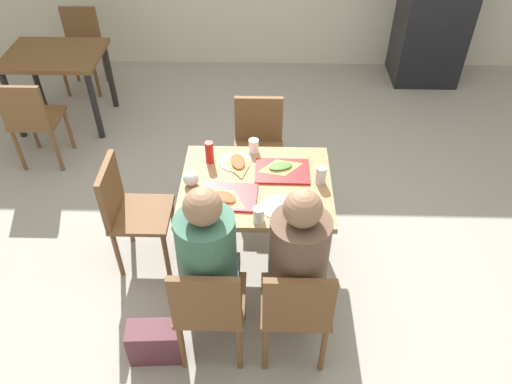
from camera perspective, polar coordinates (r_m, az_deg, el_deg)
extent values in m
cube|color=#9E998E|center=(3.76, 0.00, -7.76)|extent=(10.00, 10.00, 0.02)
cube|color=#9E7247|center=(3.24, 0.00, 0.72)|extent=(0.98, 0.81, 0.04)
cylinder|color=black|center=(3.29, -7.75, -7.98)|extent=(0.06, 0.06, 0.70)
cylinder|color=black|center=(3.28, 7.49, -8.27)|extent=(0.06, 0.06, 0.70)
cylinder|color=black|center=(3.77, -6.43, -0.04)|extent=(0.06, 0.06, 0.70)
cylinder|color=black|center=(3.76, 6.72, -0.25)|extent=(0.06, 0.06, 0.70)
cube|color=brown|center=(2.98, -5.18, -12.20)|extent=(0.40, 0.40, 0.03)
cube|color=brown|center=(2.70, -5.82, -12.56)|extent=(0.38, 0.04, 0.40)
cylinder|color=brown|center=(3.28, -7.68, -12.06)|extent=(0.04, 0.04, 0.43)
cylinder|color=brown|center=(3.25, -1.60, -12.28)|extent=(0.04, 0.04, 0.43)
cylinder|color=brown|center=(3.09, -8.50, -17.11)|extent=(0.04, 0.04, 0.43)
cylinder|color=brown|center=(3.06, -1.91, -17.41)|extent=(0.04, 0.04, 0.43)
cube|color=brown|center=(2.97, 4.52, -12.40)|extent=(0.40, 0.40, 0.03)
cube|color=brown|center=(2.69, 4.90, -12.79)|extent=(0.38, 0.04, 0.40)
cylinder|color=brown|center=(3.25, 1.13, -12.34)|extent=(0.04, 0.04, 0.43)
cylinder|color=brown|center=(3.27, 7.25, -12.36)|extent=(0.04, 0.04, 0.43)
cylinder|color=brown|center=(3.06, 1.06, -17.48)|extent=(0.04, 0.04, 0.43)
cylinder|color=brown|center=(3.08, 7.71, -17.47)|extent=(0.04, 0.04, 0.43)
cube|color=brown|center=(3.96, 0.25, 4.30)|extent=(0.40, 0.40, 0.03)
cube|color=brown|center=(3.99, 0.32, 8.33)|extent=(0.38, 0.04, 0.40)
cylinder|color=brown|center=(3.98, 2.64, 0.15)|extent=(0.04, 0.04, 0.43)
cylinder|color=brown|center=(3.98, -2.26, 0.23)|extent=(0.04, 0.04, 0.43)
cylinder|color=brown|center=(4.24, 2.59, 3.18)|extent=(0.04, 0.04, 0.43)
cylinder|color=brown|center=(4.24, -2.01, 3.25)|extent=(0.04, 0.04, 0.43)
cube|color=brown|center=(3.53, -12.96, -2.52)|extent=(0.40, 0.40, 0.03)
cube|color=brown|center=(3.44, -16.41, 0.15)|extent=(0.04, 0.38, 0.40)
cylinder|color=brown|center=(3.77, -9.44, -3.30)|extent=(0.04, 0.04, 0.43)
cylinder|color=brown|center=(3.54, -10.25, -7.17)|extent=(0.04, 0.04, 0.43)
cylinder|color=brown|center=(3.85, -14.43, -3.15)|extent=(0.04, 0.04, 0.43)
cylinder|color=brown|center=(3.62, -15.57, -6.92)|extent=(0.04, 0.04, 0.43)
cylinder|color=#383842|center=(3.29, -5.99, -11.14)|extent=(0.10, 0.10, 0.46)
cylinder|color=#383842|center=(3.28, -3.16, -11.24)|extent=(0.10, 0.10, 0.46)
cube|color=#383842|center=(3.01, -5.03, -9.48)|extent=(0.32, 0.28, 0.10)
cylinder|color=#386651|center=(2.70, -5.62, -7.13)|extent=(0.32, 0.32, 0.52)
sphere|color=#8C664C|center=(2.45, -6.15, -1.69)|extent=(0.20, 0.20, 0.20)
cylinder|color=#383842|center=(3.27, 2.75, -11.35)|extent=(0.10, 0.10, 0.46)
cylinder|color=#383842|center=(3.28, 5.60, -11.37)|extent=(0.10, 0.10, 0.46)
cube|color=#383842|center=(3.00, 4.50, -9.66)|extent=(0.32, 0.28, 0.10)
cylinder|color=brown|center=(2.69, 4.92, -7.33)|extent=(0.32, 0.32, 0.52)
sphere|color=#8C664C|center=(2.44, 5.39, -1.89)|extent=(0.20, 0.20, 0.20)
cube|color=red|center=(3.12, -3.22, -0.53)|extent=(0.37, 0.28, 0.02)
cube|color=red|center=(3.32, 3.03, 2.40)|extent=(0.36, 0.26, 0.02)
cylinder|color=white|center=(3.40, -2.40, 3.50)|extent=(0.22, 0.22, 0.01)
cylinder|color=white|center=(3.06, 2.66, -1.70)|extent=(0.22, 0.22, 0.01)
pyramid|color=#DBAD60|center=(3.09, -3.56, -0.66)|extent=(0.25, 0.23, 0.01)
ellipsoid|color=#B74723|center=(3.09, -3.57, -0.53)|extent=(0.18, 0.16, 0.01)
pyramid|color=tan|center=(3.33, 2.83, 2.90)|extent=(0.26, 0.19, 0.01)
ellipsoid|color=#4C7233|center=(3.32, 2.84, 3.04)|extent=(0.18, 0.14, 0.01)
pyramid|color=tan|center=(3.38, -2.09, 3.40)|extent=(0.18, 0.26, 0.01)
ellipsoid|color=#B74723|center=(3.37, -2.09, 3.53)|extent=(0.12, 0.18, 0.01)
cylinder|color=white|center=(3.47, -0.27, 5.31)|extent=(0.07, 0.07, 0.10)
cylinder|color=white|center=(2.94, 0.31, -2.62)|extent=(0.07, 0.07, 0.10)
cylinder|color=#B7BCC6|center=(3.22, 7.46, 1.92)|extent=(0.07, 0.07, 0.12)
cylinder|color=red|center=(3.37, -5.36, 4.55)|extent=(0.06, 0.06, 0.16)
sphere|color=silver|center=(3.21, -7.48, 1.54)|extent=(0.10, 0.10, 0.10)
cube|color=#592D38|center=(3.22, -11.48, -16.51)|extent=(0.33, 0.18, 0.28)
cube|color=brown|center=(5.19, -22.21, 14.34)|extent=(0.90, 0.70, 0.04)
cylinder|color=black|center=(5.28, -26.11, 8.95)|extent=(0.06, 0.06, 0.70)
cylinder|color=black|center=(4.98, -17.99, 9.35)|extent=(0.06, 0.06, 0.70)
cylinder|color=black|center=(5.73, -24.02, 12.13)|extent=(0.06, 0.06, 0.70)
cylinder|color=black|center=(5.45, -16.39, 12.63)|extent=(0.06, 0.06, 0.70)
cube|color=brown|center=(4.79, -23.78, 7.75)|extent=(0.40, 0.40, 0.03)
cube|color=brown|center=(4.55, -25.25, 8.70)|extent=(0.38, 0.04, 0.40)
cylinder|color=brown|center=(5.11, -24.21, 6.63)|extent=(0.04, 0.04, 0.43)
cylinder|color=brown|center=(4.97, -20.64, 6.75)|extent=(0.04, 0.04, 0.43)
cylinder|color=brown|center=(4.86, -25.53, 4.31)|extent=(0.04, 0.04, 0.43)
cylinder|color=brown|center=(4.72, -21.83, 4.37)|extent=(0.04, 0.04, 0.43)
cube|color=brown|center=(5.84, -19.48, 14.93)|extent=(0.40, 0.40, 0.03)
cube|color=brown|center=(5.91, -19.47, 17.57)|extent=(0.38, 0.04, 0.40)
cylinder|color=brown|center=(5.74, -17.82, 12.25)|extent=(0.04, 0.04, 0.43)
cylinder|color=brown|center=(5.86, -21.04, 12.06)|extent=(0.04, 0.04, 0.43)
cylinder|color=brown|center=(6.03, -16.98, 13.85)|extent=(0.04, 0.04, 0.43)
cylinder|color=brown|center=(6.14, -20.08, 13.65)|extent=(0.04, 0.04, 0.43)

